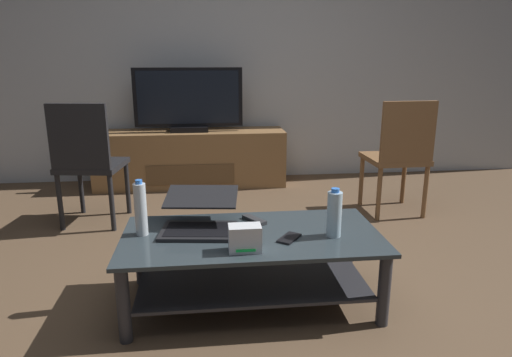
# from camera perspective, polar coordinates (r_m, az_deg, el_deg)

# --- Properties ---
(ground_plane) EXTENTS (7.68, 7.68, 0.00)m
(ground_plane) POSITION_cam_1_polar(r_m,az_deg,el_deg) (2.53, 2.33, -14.32)
(ground_plane) COLOR brown
(back_wall) EXTENTS (6.40, 0.12, 2.80)m
(back_wall) POSITION_cam_1_polar(r_m,az_deg,el_deg) (4.71, -2.28, 17.12)
(back_wall) COLOR silver
(back_wall) RESTS_ON ground
(coffee_table) EXTENTS (1.29, 0.64, 0.38)m
(coffee_table) POSITION_cam_1_polar(r_m,az_deg,el_deg) (2.34, -0.55, -9.64)
(coffee_table) COLOR #2D383D
(coffee_table) RESTS_ON ground
(media_cabinet) EXTENTS (1.83, 0.45, 0.54)m
(media_cabinet) POSITION_cam_1_polar(r_m,az_deg,el_deg) (4.49, -8.21, 2.53)
(media_cabinet) COLOR olive
(media_cabinet) RESTS_ON ground
(television) EXTENTS (1.02, 0.20, 0.60)m
(television) POSITION_cam_1_polar(r_m,az_deg,el_deg) (4.38, -8.50, 9.59)
(television) COLOR black
(television) RESTS_ON media_cabinet
(dining_chair) EXTENTS (0.45, 0.45, 0.92)m
(dining_chair) POSITION_cam_1_polar(r_m,az_deg,el_deg) (3.72, 17.61, 3.17)
(dining_chair) COLOR brown
(dining_chair) RESTS_ON ground
(side_chair) EXTENTS (0.50, 0.50, 0.93)m
(side_chair) POSITION_cam_1_polar(r_m,az_deg,el_deg) (3.53, -20.46, 2.37)
(side_chair) COLOR black
(side_chair) RESTS_ON ground
(laptop) EXTENTS (0.42, 0.45, 0.17)m
(laptop) POSITION_cam_1_polar(r_m,az_deg,el_deg) (2.36, -7.08, -4.78)
(laptop) COLOR black
(laptop) RESTS_ON coffee_table
(router_box) EXTENTS (0.15, 0.09, 0.12)m
(router_box) POSITION_cam_1_polar(r_m,az_deg,el_deg) (2.08, -1.41, -7.53)
(router_box) COLOR silver
(router_box) RESTS_ON coffee_table
(water_bottle_near) EXTENTS (0.06, 0.06, 0.28)m
(water_bottle_near) POSITION_cam_1_polar(r_m,az_deg,el_deg) (2.31, -14.32, -3.73)
(water_bottle_near) COLOR silver
(water_bottle_near) RESTS_ON coffee_table
(water_bottle_far) EXTENTS (0.07, 0.07, 0.25)m
(water_bottle_far) POSITION_cam_1_polar(r_m,az_deg,el_deg) (2.26, 9.82, -4.39)
(water_bottle_far) COLOR silver
(water_bottle_far) RESTS_ON coffee_table
(cell_phone) EXTENTS (0.14, 0.15, 0.01)m
(cell_phone) POSITION_cam_1_polar(r_m,az_deg,el_deg) (2.23, 4.20, -7.49)
(cell_phone) COLOR black
(cell_phone) RESTS_ON coffee_table
(tv_remote) EXTENTS (0.13, 0.16, 0.02)m
(tv_remote) POSITION_cam_1_polar(r_m,az_deg,el_deg) (2.45, -0.22, -5.22)
(tv_remote) COLOR #2D2D30
(tv_remote) RESTS_ON coffee_table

